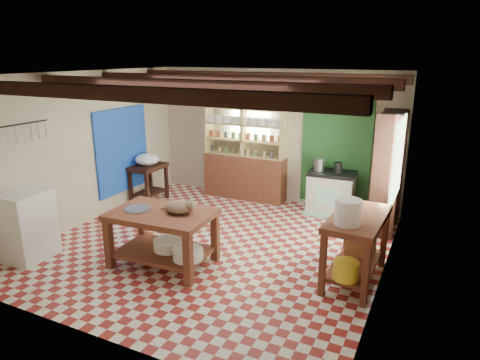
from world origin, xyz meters
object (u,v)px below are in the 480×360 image
at_px(prep_table, 149,183).
at_px(cat, 179,207).
at_px(right_counter, 356,248).
at_px(stove, 331,193).
at_px(work_table, 163,238).
at_px(white_cabinet, 26,225).

height_order(prep_table, cat, cat).
relative_size(right_counter, cat, 3.19).
bearing_deg(stove, prep_table, -168.86).
bearing_deg(cat, right_counter, 2.85).
relative_size(work_table, cat, 3.51).
bearing_deg(work_table, stove, 58.39).
height_order(stove, prep_table, stove).
bearing_deg(prep_table, white_cabinet, -90.38).
xyz_separation_m(work_table, right_counter, (2.52, 0.71, 0.06)).
bearing_deg(stove, white_cabinet, -136.48).
bearing_deg(stove, work_table, -121.27).
bearing_deg(right_counter, stove, 114.04).
bearing_deg(right_counter, work_table, -161.69).
bearing_deg(white_cabinet, cat, 15.48).
distance_m(prep_table, right_counter, 4.60).
bearing_deg(right_counter, prep_table, 164.67).
relative_size(work_table, right_counter, 1.10).
height_order(work_table, white_cabinet, white_cabinet).
xyz_separation_m(stove, prep_table, (-3.48, -0.86, -0.03)).
height_order(stove, cat, cat).
relative_size(prep_table, cat, 1.89).
height_order(work_table, cat, cat).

